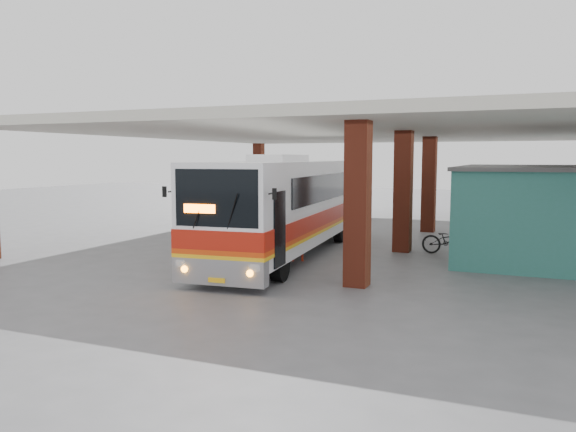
# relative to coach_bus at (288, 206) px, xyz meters

# --- Properties ---
(ground) EXTENTS (90.00, 90.00, 0.00)m
(ground) POSITION_rel_coach_bus_xyz_m (0.52, -0.70, -1.73)
(ground) COLOR #515154
(ground) RESTS_ON ground
(brick_columns) EXTENTS (20.10, 21.60, 4.35)m
(brick_columns) POSITION_rel_coach_bus_xyz_m (1.95, 4.30, 0.44)
(brick_columns) COLOR maroon
(brick_columns) RESTS_ON ground
(canopy_roof) EXTENTS (21.00, 23.00, 0.30)m
(canopy_roof) POSITION_rel_coach_bus_xyz_m (1.02, 5.80, 2.77)
(canopy_roof) COLOR beige
(canopy_roof) RESTS_ON brick_columns
(shop_building) EXTENTS (5.20, 8.20, 3.11)m
(shop_building) POSITION_rel_coach_bus_xyz_m (8.02, 3.30, -0.17)
(shop_building) COLOR #2D7264
(shop_building) RESTS_ON ground
(coach_bus) EXTENTS (3.58, 12.14, 3.49)m
(coach_bus) POSITION_rel_coach_bus_xyz_m (0.00, 0.00, 0.00)
(coach_bus) COLOR white
(coach_bus) RESTS_ON ground
(motorcycle) EXTENTS (2.04, 0.90, 1.04)m
(motorcycle) POSITION_rel_coach_bus_xyz_m (5.22, 2.19, -1.21)
(motorcycle) COLOR black
(motorcycle) RESTS_ON ground
(pedestrian) EXTENTS (0.74, 0.63, 1.73)m
(pedestrian) POSITION_rel_coach_bus_xyz_m (0.73, -0.96, -0.87)
(pedestrian) COLOR red
(pedestrian) RESTS_ON ground
(red_chair) EXTENTS (0.48, 0.48, 0.71)m
(red_chair) POSITION_rel_coach_bus_xyz_m (5.60, 6.84, -1.41)
(red_chair) COLOR #B5131B
(red_chair) RESTS_ON ground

